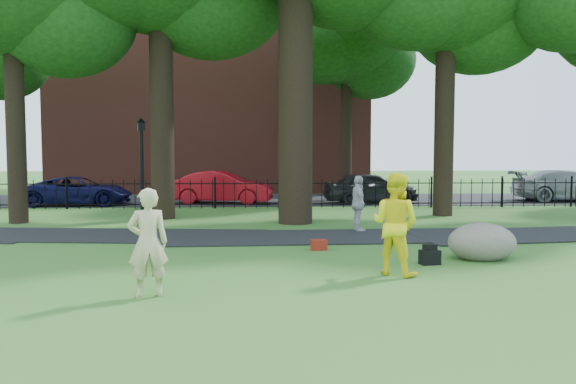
{
  "coord_description": "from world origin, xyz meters",
  "views": [
    {
      "loc": [
        -1.09,
        -11.05,
        2.28
      ],
      "look_at": [
        -0.47,
        2.0,
        1.36
      ],
      "focal_mm": 35.0,
      "sensor_mm": 36.0,
      "label": 1
    }
  ],
  "objects": [
    {
      "name": "ground",
      "position": [
        0.0,
        0.0,
        0.0
      ],
      "size": [
        120.0,
        120.0,
        0.0
      ],
      "primitive_type": "plane",
      "color": "#326322",
      "rests_on": "ground"
    },
    {
      "name": "footpath",
      "position": [
        1.0,
        3.9,
        0.0
      ],
      "size": [
        36.07,
        3.85,
        0.03
      ],
      "primitive_type": "cube",
      "rotation": [
        0.0,
        0.0,
        0.03
      ],
      "color": "black",
      "rests_on": "ground"
    },
    {
      "name": "street",
      "position": [
        0.0,
        16.0,
        0.0
      ],
      "size": [
        80.0,
        7.0,
        0.02
      ],
      "primitive_type": "cube",
      "color": "black",
      "rests_on": "ground"
    },
    {
      "name": "iron_fence",
      "position": [
        0.0,
        12.0,
        0.6
      ],
      "size": [
        44.0,
        0.04,
        1.2
      ],
      "color": "black",
      "rests_on": "ground"
    },
    {
      "name": "brick_building",
      "position": [
        -4.0,
        24.0,
        6.0
      ],
      "size": [
        18.0,
        8.0,
        12.0
      ],
      "primitive_type": "cube",
      "color": "brown",
      "rests_on": "ground"
    },
    {
      "name": "woman",
      "position": [
        -2.88,
        -2.19,
        0.87
      ],
      "size": [
        0.72,
        0.57,
        1.73
      ],
      "primitive_type": "imported",
      "rotation": [
        0.0,
        0.0,
        3.41
      ],
      "color": "#CBBD8B",
      "rests_on": "ground"
    },
    {
      "name": "man",
      "position": [
        1.4,
        -0.76,
        0.96
      ],
      "size": [
        1.18,
        1.15,
        1.91
      ],
      "primitive_type": "imported",
      "rotation": [
        0.0,
        0.0,
        2.45
      ],
      "color": "yellow",
      "rests_on": "ground"
    },
    {
      "name": "pedestrian",
      "position": [
        1.69,
        4.93,
        0.82
      ],
      "size": [
        0.52,
        1.0,
        1.63
      ],
      "primitive_type": "imported",
      "rotation": [
        0.0,
        0.0,
        1.7
      ],
      "color": "#B8B8BD",
      "rests_on": "ground"
    },
    {
      "name": "boulder",
      "position": [
        3.62,
        0.63,
        0.42
      ],
      "size": [
        1.72,
        1.49,
        0.85
      ],
      "primitive_type": "ellipsoid",
      "rotation": [
        0.0,
        0.0,
        -0.32
      ],
      "color": "#696357",
      "rests_on": "ground"
    },
    {
      "name": "lamppost",
      "position": [
        -4.8,
        6.55,
        1.64
      ],
      "size": [
        0.33,
        0.33,
        3.35
      ],
      "rotation": [
        0.0,
        0.0,
        0.34
      ],
      "color": "black",
      "rests_on": "ground"
    },
    {
      "name": "backpack",
      "position": [
        2.34,
        0.13,
        0.15
      ],
      "size": [
        0.43,
        0.31,
        0.3
      ],
      "primitive_type": "cube",
      "rotation": [
        0.0,
        0.0,
        0.17
      ],
      "color": "black",
      "rests_on": "ground"
    },
    {
      "name": "red_bag",
      "position": [
        0.25,
        1.92,
        0.12
      ],
      "size": [
        0.38,
        0.25,
        0.25
      ],
      "primitive_type": "cube",
      "rotation": [
        0.0,
        0.0,
        0.07
      ],
      "color": "maroon",
      "rests_on": "ground"
    },
    {
      "name": "red_sedan",
      "position": [
        -2.86,
        14.04,
        0.74
      ],
      "size": [
        4.64,
        2.16,
        1.47
      ],
      "primitive_type": "imported",
      "rotation": [
        0.0,
        0.0,
        1.43
      ],
      "color": "#AC0D18",
      "rests_on": "ground"
    },
    {
      "name": "navy_van",
      "position": [
        -9.0,
        13.56,
        0.62
      ],
      "size": [
        4.58,
        2.29,
        1.25
      ],
      "primitive_type": "imported",
      "rotation": [
        0.0,
        0.0,
        1.62
      ],
      "color": "#0C0D3C",
      "rests_on": "ground"
    },
    {
      "name": "grey_car",
      "position": [
        3.81,
        13.88,
        0.71
      ],
      "size": [
        4.27,
        1.98,
        1.42
      ],
      "primitive_type": "imported",
      "rotation": [
        0.0,
        0.0,
        1.64
      ],
      "color": "black",
      "rests_on": "ground"
    },
    {
      "name": "silver_car",
      "position": [
        13.28,
        14.52,
        0.74
      ],
      "size": [
        5.3,
        2.66,
        1.48
      ],
      "primitive_type": "imported",
      "rotation": [
        0.0,
        0.0,
        1.45
      ],
      "color": "gray",
      "rests_on": "ground"
    }
  ]
}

